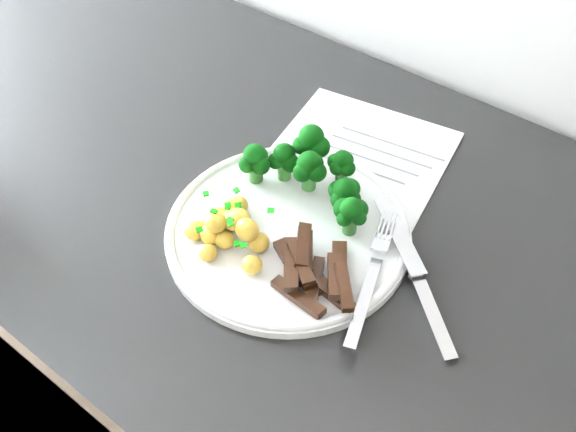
% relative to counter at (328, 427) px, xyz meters
% --- Properties ---
extents(counter, '(2.46, 0.61, 0.92)m').
position_rel_counter_xyz_m(counter, '(0.00, 0.00, 0.00)').
color(counter, black).
rests_on(counter, ground).
extents(recipe_paper, '(0.25, 0.32, 0.00)m').
position_rel_counter_xyz_m(recipe_paper, '(-0.06, 0.08, 0.46)').
color(recipe_paper, white).
rests_on(recipe_paper, counter).
extents(plate, '(0.27, 0.27, 0.02)m').
position_rel_counter_xyz_m(plate, '(-0.06, -0.03, 0.47)').
color(plate, white).
rests_on(plate, counter).
extents(broccoli, '(0.16, 0.09, 0.07)m').
position_rel_counter_xyz_m(broccoli, '(-0.07, 0.03, 0.51)').
color(broccoli, '#296122').
rests_on(broccoli, plate).
extents(potatoes, '(0.10, 0.09, 0.04)m').
position_rel_counter_xyz_m(potatoes, '(-0.10, -0.08, 0.49)').
color(potatoes, gold).
rests_on(potatoes, plate).
extents(beef_strips, '(0.12, 0.09, 0.03)m').
position_rel_counter_xyz_m(beef_strips, '(0.00, -0.07, 0.48)').
color(beef_strips, black).
rests_on(beef_strips, plate).
extents(fork, '(0.07, 0.18, 0.02)m').
position_rel_counter_xyz_m(fork, '(0.06, -0.04, 0.48)').
color(fork, silver).
rests_on(fork, plate).
extents(knife, '(0.17, 0.15, 0.02)m').
position_rel_counter_xyz_m(knife, '(0.10, -0.02, 0.47)').
color(knife, silver).
rests_on(knife, plate).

